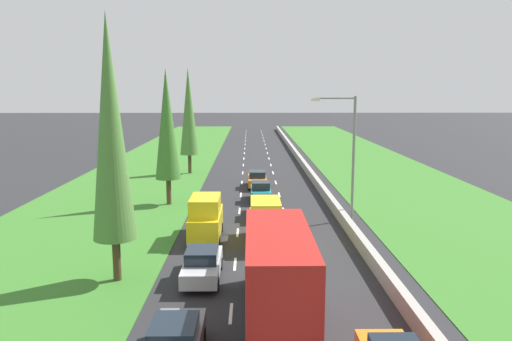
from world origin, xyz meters
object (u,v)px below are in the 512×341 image
object	(u,v)px
orange_sedan_centre_lane	(257,179)
poplar_tree_second	(111,129)
yellow_van_centre_lane	(265,222)
poplar_tree_third	(167,125)
red_box_truck_centre_lane	(277,274)
yellow_van_left_lane	(206,218)
silver_sedan_left_lane	(202,264)
poplar_tree_fourth	(189,112)
street_light_mast	(349,149)
teal_hatchback_centre_lane	(261,191)
yellow_sedan_centre_lane	(263,206)

from	to	relation	value
orange_sedan_centre_lane	poplar_tree_second	distance (m)	25.80
orange_sedan_centre_lane	poplar_tree_second	bearing A→B (deg)	-107.17
yellow_van_centre_lane	poplar_tree_third	size ratio (longest dim) A/B	0.44
red_box_truck_centre_lane	yellow_van_left_lane	world-z (taller)	red_box_truck_centre_lane
silver_sedan_left_lane	yellow_van_left_lane	xyz separation A→B (m)	(-0.43, 6.80, 0.59)
poplar_tree_fourth	yellow_van_centre_lane	bearing A→B (deg)	-73.40
poplar_tree_third	street_light_mast	world-z (taller)	poplar_tree_third
orange_sedan_centre_lane	poplar_tree_fourth	distance (m)	12.78
silver_sedan_left_lane	poplar_tree_fourth	distance (m)	32.86
red_box_truck_centre_lane	yellow_van_left_lane	size ratio (longest dim) A/B	1.92
yellow_van_centre_lane	orange_sedan_centre_lane	xyz separation A→B (m)	(-0.22, 17.94, -0.59)
teal_hatchback_centre_lane	poplar_tree_third	world-z (taller)	poplar_tree_third
yellow_sedan_centre_lane	orange_sedan_centre_lane	size ratio (longest dim) A/B	1.00
yellow_van_centre_lane	yellow_sedan_centre_lane	distance (m)	6.56
yellow_van_left_lane	poplar_tree_second	size ratio (longest dim) A/B	0.37
yellow_van_centre_lane	orange_sedan_centre_lane	bearing A→B (deg)	90.71
red_box_truck_centre_lane	poplar_tree_fourth	bearing A→B (deg)	102.13
poplar_tree_third	orange_sedan_centre_lane	bearing A→B (deg)	44.26
street_light_mast	poplar_tree_second	bearing A→B (deg)	-140.14
yellow_sedan_centre_lane	orange_sedan_centre_lane	xyz separation A→B (m)	(-0.29, 11.41, 0.00)
poplar_tree_fourth	yellow_van_left_lane	bearing A→B (deg)	-80.87
poplar_tree_second	teal_hatchback_centre_lane	bearing A→B (deg)	66.99
silver_sedan_left_lane	red_box_truck_centre_lane	world-z (taller)	red_box_truck_centre_lane
yellow_van_left_lane	poplar_tree_fourth	distance (m)	26.08
orange_sedan_centre_lane	street_light_mast	size ratio (longest dim) A/B	0.50
silver_sedan_left_lane	teal_hatchback_centre_lane	distance (m)	18.02
yellow_van_left_lane	street_light_mast	size ratio (longest dim) A/B	0.54
orange_sedan_centre_lane	yellow_van_left_lane	xyz separation A→B (m)	(-3.54, -16.92, 0.59)
silver_sedan_left_lane	yellow_sedan_centre_lane	size ratio (longest dim) A/B	1.00
yellow_van_centre_lane	poplar_tree_third	world-z (taller)	poplar_tree_third
poplar_tree_second	street_light_mast	xyz separation A→B (m)	(13.74, 11.47, -2.35)
red_box_truck_centre_lane	poplar_tree_third	bearing A→B (deg)	110.06
poplar_tree_second	poplar_tree_third	distance (m)	16.55
yellow_sedan_centre_lane	poplar_tree_third	size ratio (longest dim) A/B	0.40
silver_sedan_left_lane	yellow_van_left_lane	size ratio (longest dim) A/B	0.92
yellow_sedan_centre_lane	yellow_van_left_lane	world-z (taller)	yellow_van_left_lane
poplar_tree_third	poplar_tree_fourth	size ratio (longest dim) A/B	0.94
orange_sedan_centre_lane	poplar_tree_fourth	xyz separation A→B (m)	(-7.58, 8.23, 6.18)
teal_hatchback_centre_lane	yellow_sedan_centre_lane	bearing A→B (deg)	-89.06
silver_sedan_left_lane	yellow_sedan_centre_lane	distance (m)	12.78
poplar_tree_second	street_light_mast	world-z (taller)	poplar_tree_second
yellow_sedan_centre_lane	poplar_tree_third	xyz separation A→B (m)	(-7.74, 4.14, 5.83)
silver_sedan_left_lane	poplar_tree_second	xyz separation A→B (m)	(-4.24, -0.06, 6.77)
yellow_van_left_lane	poplar_tree_second	bearing A→B (deg)	-119.03
silver_sedan_left_lane	street_light_mast	xyz separation A→B (m)	(9.51, 11.41, 4.42)
silver_sedan_left_lane	orange_sedan_centre_lane	xyz separation A→B (m)	(3.11, 23.73, 0.00)
yellow_van_left_lane	street_light_mast	bearing A→B (deg)	24.88
yellow_van_left_lane	red_box_truck_centre_lane	bearing A→B (deg)	-71.66
street_light_mast	poplar_tree_third	bearing A→B (deg)	159.97
orange_sedan_centre_lane	poplar_tree_fourth	size ratio (longest dim) A/B	0.38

